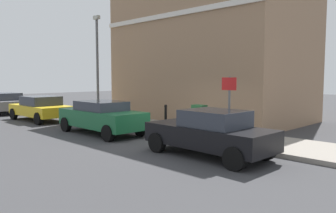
{
  "coord_description": "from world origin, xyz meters",
  "views": [
    {
      "loc": [
        -8.87,
        -8.63,
        2.43
      ],
      "look_at": [
        0.94,
        1.13,
        1.2
      ],
      "focal_mm": 35.37,
      "sensor_mm": 36.0,
      "label": 1
    }
  ],
  "objects_px": {
    "bollard_near_cabinet": "(166,115)",
    "bollard_far_kerb": "(124,114)",
    "car_black": "(210,133)",
    "street_sign": "(229,99)",
    "car_green": "(102,116)",
    "lamppost": "(97,62)",
    "car_yellow": "(41,108)",
    "car_grey": "(4,102)",
    "utility_cabinet": "(199,120)"
  },
  "relations": [
    {
      "from": "car_green",
      "to": "car_grey",
      "type": "xyz_separation_m",
      "value": [
        -0.02,
        11.5,
        -0.02
      ]
    },
    {
      "from": "car_yellow",
      "to": "bollard_near_cabinet",
      "type": "height_order",
      "value": "car_yellow"
    },
    {
      "from": "lamppost",
      "to": "car_yellow",
      "type": "bearing_deg",
      "value": 144.56
    },
    {
      "from": "car_grey",
      "to": "car_black",
      "type": "bearing_deg",
      "value": -178.85
    },
    {
      "from": "car_green",
      "to": "street_sign",
      "type": "height_order",
      "value": "street_sign"
    },
    {
      "from": "car_black",
      "to": "car_grey",
      "type": "height_order",
      "value": "car_black"
    },
    {
      "from": "car_green",
      "to": "car_yellow",
      "type": "xyz_separation_m",
      "value": [
        0.06,
        6.09,
        -0.04
      ]
    },
    {
      "from": "utility_cabinet",
      "to": "street_sign",
      "type": "relative_size",
      "value": 0.5
    },
    {
      "from": "car_black",
      "to": "car_grey",
      "type": "bearing_deg",
      "value": 1.17
    },
    {
      "from": "car_yellow",
      "to": "street_sign",
      "type": "relative_size",
      "value": 1.85
    },
    {
      "from": "car_yellow",
      "to": "utility_cabinet",
      "type": "bearing_deg",
      "value": -167.11
    },
    {
      "from": "car_green",
      "to": "bollard_far_kerb",
      "type": "height_order",
      "value": "car_green"
    },
    {
      "from": "car_yellow",
      "to": "utility_cabinet",
      "type": "xyz_separation_m",
      "value": [
        2.42,
        -9.45,
        -0.03
      ]
    },
    {
      "from": "car_black",
      "to": "car_green",
      "type": "relative_size",
      "value": 0.94
    },
    {
      "from": "car_green",
      "to": "car_yellow",
      "type": "bearing_deg",
      "value": -0.21
    },
    {
      "from": "car_green",
      "to": "bollard_far_kerb",
      "type": "xyz_separation_m",
      "value": [
        1.59,
        0.52,
        -0.05
      ]
    },
    {
      "from": "car_grey",
      "to": "bollard_far_kerb",
      "type": "bearing_deg",
      "value": -170.68
    },
    {
      "from": "car_grey",
      "to": "street_sign",
      "type": "bearing_deg",
      "value": -173.44
    },
    {
      "from": "bollard_near_cabinet",
      "to": "street_sign",
      "type": "bearing_deg",
      "value": -103.07
    },
    {
      "from": "car_green",
      "to": "bollard_far_kerb",
      "type": "relative_size",
      "value": 4.22
    },
    {
      "from": "car_green",
      "to": "car_yellow",
      "type": "distance_m",
      "value": 6.09
    },
    {
      "from": "utility_cabinet",
      "to": "bollard_far_kerb",
      "type": "height_order",
      "value": "utility_cabinet"
    },
    {
      "from": "bollard_far_kerb",
      "to": "lamppost",
      "type": "xyz_separation_m",
      "value": [
        1.04,
        3.74,
        2.6
      ]
    },
    {
      "from": "bollard_far_kerb",
      "to": "street_sign",
      "type": "distance_m",
      "value": 5.98
    },
    {
      "from": "street_sign",
      "to": "lamppost",
      "type": "relative_size",
      "value": 0.4
    },
    {
      "from": "bollard_far_kerb",
      "to": "car_yellow",
      "type": "bearing_deg",
      "value": 105.37
    },
    {
      "from": "car_black",
      "to": "car_grey",
      "type": "xyz_separation_m",
      "value": [
        -0.06,
        17.3,
        -0.0
      ]
    },
    {
      "from": "bollard_near_cabinet",
      "to": "bollard_far_kerb",
      "type": "relative_size",
      "value": 1.0
    },
    {
      "from": "street_sign",
      "to": "car_yellow",
      "type": "bearing_deg",
      "value": 97.8
    },
    {
      "from": "car_yellow",
      "to": "car_grey",
      "type": "relative_size",
      "value": 1.03
    },
    {
      "from": "street_sign",
      "to": "bollard_near_cabinet",
      "type": "bearing_deg",
      "value": 76.93
    },
    {
      "from": "car_black",
      "to": "street_sign",
      "type": "xyz_separation_m",
      "value": [
        1.6,
        0.41,
        0.92
      ]
    },
    {
      "from": "car_black",
      "to": "bollard_near_cabinet",
      "type": "bearing_deg",
      "value": -28.55
    },
    {
      "from": "car_green",
      "to": "street_sign",
      "type": "xyz_separation_m",
      "value": [
        1.63,
        -5.39,
        0.91
      ]
    },
    {
      "from": "street_sign",
      "to": "lamppost",
      "type": "height_order",
      "value": "lamppost"
    },
    {
      "from": "car_yellow",
      "to": "bollard_near_cabinet",
      "type": "bearing_deg",
      "value": -162.66
    },
    {
      "from": "car_black",
      "to": "lamppost",
      "type": "bearing_deg",
      "value": -13.48
    },
    {
      "from": "car_yellow",
      "to": "car_grey",
      "type": "bearing_deg",
      "value": -0.61
    },
    {
      "from": "utility_cabinet",
      "to": "lamppost",
      "type": "bearing_deg",
      "value": 88.89
    },
    {
      "from": "bollard_near_cabinet",
      "to": "car_black",
      "type": "bearing_deg",
      "value": -119.54
    },
    {
      "from": "utility_cabinet",
      "to": "bollard_near_cabinet",
      "type": "relative_size",
      "value": 1.11
    },
    {
      "from": "car_green",
      "to": "lamppost",
      "type": "bearing_deg",
      "value": -31.32
    },
    {
      "from": "car_yellow",
      "to": "bollard_near_cabinet",
      "type": "distance_m",
      "value": 7.81
    },
    {
      "from": "car_grey",
      "to": "street_sign",
      "type": "xyz_separation_m",
      "value": [
        1.65,
        -16.89,
        0.93
      ]
    },
    {
      "from": "bollard_near_cabinet",
      "to": "bollard_far_kerb",
      "type": "distance_m",
      "value": 2.07
    },
    {
      "from": "car_black",
      "to": "car_yellow",
      "type": "xyz_separation_m",
      "value": [
        0.03,
        11.89,
        -0.02
      ]
    },
    {
      "from": "car_green",
      "to": "bollard_near_cabinet",
      "type": "relative_size",
      "value": 4.22
    },
    {
      "from": "car_green",
      "to": "lamppost",
      "type": "xyz_separation_m",
      "value": [
        2.63,
        4.26,
        2.55
      ]
    },
    {
      "from": "bollard_far_kerb",
      "to": "car_black",
      "type": "bearing_deg",
      "value": -103.86
    },
    {
      "from": "car_black",
      "to": "street_sign",
      "type": "relative_size",
      "value": 1.79
    }
  ]
}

